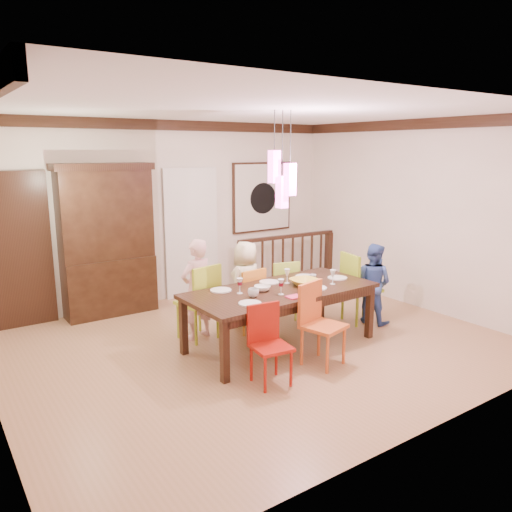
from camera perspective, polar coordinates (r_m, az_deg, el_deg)
floor at (r=6.49m, az=0.18°, el=-10.08°), size 6.00×6.00×0.00m
ceiling at (r=6.03m, az=0.20°, el=16.37°), size 6.00×6.00×0.00m
wall_back at (r=8.25m, az=-9.75°, el=4.97°), size 6.00×0.00×6.00m
wall_right at (r=8.16m, az=17.85°, el=4.48°), size 0.00×5.00×5.00m
crown_molding at (r=6.02m, az=0.20°, el=15.61°), size 6.00×5.00×0.16m
panel_door at (r=7.60m, az=-26.12°, el=0.23°), size 1.04×0.07×2.24m
white_doorway at (r=8.43m, az=-7.40°, el=2.44°), size 0.97×0.05×2.22m
painting at (r=9.10m, az=0.72°, el=6.74°), size 1.25×0.06×1.25m
pendant_cluster at (r=6.01m, az=3.00°, el=8.79°), size 0.27×0.21×1.14m
dining_table at (r=6.26m, az=2.85°, el=-4.38°), size 2.43×1.15×0.75m
chair_far_left at (r=6.57m, az=-6.73°, el=-4.56°), size 0.54×0.54×1.01m
chair_far_mid at (r=6.82m, az=-1.20°, el=-4.44°), size 0.44×0.44×0.89m
chair_far_right at (r=7.29m, az=2.90°, el=-3.36°), size 0.48×0.48×0.89m
chair_near_left at (r=5.31m, az=1.73°, el=-9.65°), size 0.42×0.42×0.85m
chair_near_mid at (r=5.80m, az=7.75°, el=-7.20°), size 0.53×0.53×0.96m
chair_end_right at (r=7.31m, az=11.98°, el=-2.99°), size 0.54×0.54×1.02m
china_hutch at (r=7.71m, az=-16.66°, el=1.75°), size 1.43×0.46×2.26m
balustrade at (r=8.99m, az=3.65°, el=-0.46°), size 2.04×0.17×0.96m
person_far_left at (r=6.56m, az=-6.77°, el=-3.78°), size 0.54×0.41×1.33m
person_far_mid at (r=6.99m, az=-1.16°, el=-3.22°), size 0.68×0.55×1.21m
person_end_right at (r=7.32m, az=13.17°, el=-3.05°), size 0.59×0.67×1.16m
serving_bowl at (r=6.39m, az=5.54°, el=-2.99°), size 0.36×0.36×0.09m
small_bowl at (r=6.12m, az=0.73°, el=-3.72°), size 0.26×0.26×0.06m
cup_left at (r=5.87m, az=-0.31°, el=-4.22°), size 0.15×0.15×0.10m
cup_right at (r=6.64m, az=6.53°, el=-2.45°), size 0.11×0.11×0.08m
plate_far_left at (r=6.15m, az=-4.04°, el=-3.92°), size 0.26×0.26×0.01m
plate_far_mid at (r=6.51m, az=1.53°, el=-2.99°), size 0.26×0.26×0.01m
plate_far_right at (r=6.82m, az=5.62°, el=-2.34°), size 0.26×0.26×0.01m
plate_near_left at (r=5.62m, az=-0.70°, el=-5.43°), size 0.26×0.26×0.01m
plate_near_mid at (r=6.28m, az=6.92°, el=-3.64°), size 0.26×0.26×0.01m
plate_end_right at (r=6.81m, az=9.29°, el=-2.47°), size 0.26×0.26×0.01m
wine_glass_a at (r=6.00m, az=-1.87°, el=-3.43°), size 0.08×0.08×0.19m
wine_glass_b at (r=6.46m, az=3.58°, el=-2.32°), size 0.08×0.08×0.19m
wine_glass_c at (r=5.96m, az=2.87°, el=-3.55°), size 0.08×0.08×0.19m
wine_glass_d at (r=6.48m, az=8.77°, el=-2.38°), size 0.08×0.08×0.19m
napkin at (r=5.88m, az=4.40°, el=-4.67°), size 0.18×0.14×0.01m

